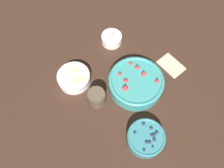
% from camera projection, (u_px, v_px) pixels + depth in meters
% --- Properties ---
extents(ground_plane, '(4.00, 4.00, 0.00)m').
position_uv_depth(ground_plane, '(120.00, 85.00, 1.07)').
color(ground_plane, '#382319').
extents(bowl_strawberries, '(0.26, 0.26, 0.09)m').
position_uv_depth(bowl_strawberries, '(136.00, 82.00, 1.03)').
color(bowl_strawberries, teal).
rests_on(bowl_strawberries, ground_plane).
extents(bowl_blueberries, '(0.16, 0.16, 0.07)m').
position_uv_depth(bowl_blueberries, '(146.00, 138.00, 0.92)').
color(bowl_blueberries, teal).
rests_on(bowl_blueberries, ground_plane).
extents(bowl_bananas, '(0.16, 0.16, 0.05)m').
position_uv_depth(bowl_bananas, '(74.00, 77.00, 1.06)').
color(bowl_bananas, white).
rests_on(bowl_bananas, ground_plane).
extents(bowl_cream, '(0.11, 0.11, 0.06)m').
position_uv_depth(bowl_cream, '(112.00, 38.00, 1.16)').
color(bowl_cream, white).
rests_on(bowl_cream, ground_plane).
extents(jar_chocolate, '(0.08, 0.08, 0.09)m').
position_uv_depth(jar_chocolate, '(97.00, 98.00, 1.00)').
color(jar_chocolate, brown).
rests_on(jar_chocolate, ground_plane).
extents(napkin, '(0.15, 0.12, 0.01)m').
position_uv_depth(napkin, '(171.00, 65.00, 1.12)').
color(napkin, beige).
rests_on(napkin, ground_plane).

